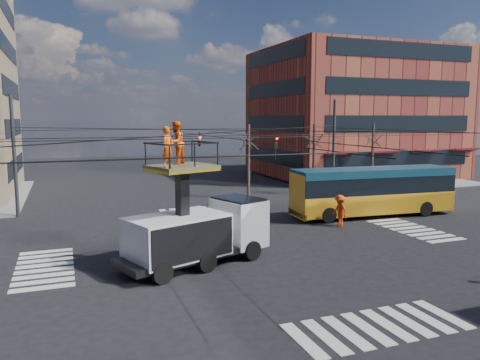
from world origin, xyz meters
name	(u,v)px	position (x,y,z in m)	size (l,w,h in m)	color
ground	(255,246)	(0.00, 0.00, 0.00)	(120.00, 120.00, 0.00)	black
sidewalk_ne	(360,178)	(21.00, 21.00, 0.06)	(18.00, 18.00, 0.12)	slate
crosswalks	(255,246)	(0.00, 0.00, 0.01)	(22.40, 22.40, 0.02)	silver
building_ne	(353,113)	(21.98, 23.98, 7.00)	(20.06, 16.06, 14.00)	maroon
overhead_network	(251,162)	(-0.07, 0.40, 4.29)	(24.24, 24.24, 8.00)	#2D2D30
tree_a	(249,141)	(5.00, 13.50, 4.63)	(2.00, 2.00, 6.00)	#382B21
tree_b	(314,140)	(11.00, 13.50, 4.63)	(2.00, 2.00, 6.00)	#382B21
tree_c	(373,139)	(17.00, 13.50, 4.63)	(2.00, 2.00, 6.00)	#382B21
utility_truck	(198,219)	(-3.54, -1.79, 2.07)	(7.36, 4.57, 6.39)	black
city_bus	(373,190)	(10.19, 4.15, 1.72)	(11.18, 3.37, 3.20)	orange
traffic_cone	(124,261)	(-6.75, -1.38, 0.36)	(0.36, 0.36, 0.72)	orange
worker_ground	(132,241)	(-6.26, -0.24, 0.90)	(1.06, 0.44, 1.81)	orange
flagger	(340,211)	(6.43, 2.23, 0.96)	(1.24, 0.71, 1.92)	#E13E0E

